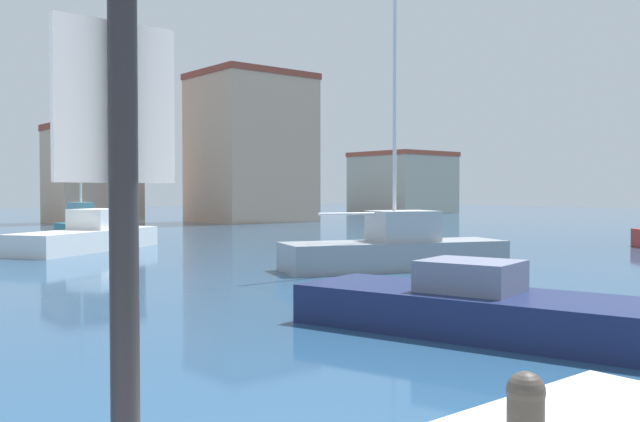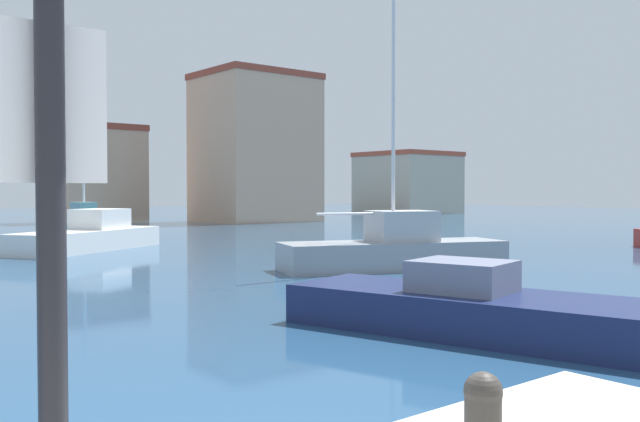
# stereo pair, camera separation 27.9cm
# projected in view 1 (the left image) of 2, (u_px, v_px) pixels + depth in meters

# --- Properties ---
(water) EXTENTS (160.00, 160.00, 0.00)m
(water) POSITION_uv_depth(u_px,v_px,m) (286.00, 249.00, 30.07)
(water) COLOR navy
(water) RESTS_ON ground
(mooring_bollard) EXTENTS (0.22, 0.22, 0.48)m
(mooring_bollard) POSITION_uv_depth(u_px,v_px,m) (526.00, 411.00, 3.82)
(mooring_bollard) COLOR #38332D
(mooring_bollard) RESTS_ON pier_quay
(sailboat_teal_distant_east) EXTENTS (1.39, 4.45, 6.93)m
(sailboat_teal_distant_east) POSITION_uv_depth(u_px,v_px,m) (81.00, 225.00, 37.21)
(sailboat_teal_distant_east) COLOR #1E707A
(sailboat_teal_distant_east) RESTS_ON water
(sailboat_grey_mid_harbor) EXTENTS (7.53, 4.48, 10.92)m
(sailboat_grey_mid_harbor) POSITION_uv_depth(u_px,v_px,m) (396.00, 248.00, 22.20)
(sailboat_grey_mid_harbor) COLOR gray
(sailboat_grey_mid_harbor) RESTS_ON water
(motorboat_white_near_pier) EXTENTS (7.55, 5.83, 1.73)m
(motorboat_white_near_pier) POSITION_uv_depth(u_px,v_px,m) (88.00, 236.00, 29.22)
(motorboat_white_near_pier) COLOR white
(motorboat_white_near_pier) RESTS_ON water
(motorboat_navy_distant_north) EXTENTS (3.80, 6.87, 1.28)m
(motorboat_navy_distant_north) POSITION_uv_depth(u_px,v_px,m) (477.00, 309.00, 12.22)
(motorboat_navy_distant_north) COLOR #19234C
(motorboat_navy_distant_north) RESTS_ON water
(yacht_club) EXTENTS (6.53, 5.54, 7.77)m
(yacht_club) POSITION_uv_depth(u_px,v_px,m) (92.00, 174.00, 55.21)
(yacht_club) COLOR tan
(yacht_club) RESTS_ON ground
(warehouse_block) EXTENTS (8.72, 7.71, 12.12)m
(warehouse_block) POSITION_uv_depth(u_px,v_px,m) (251.00, 148.00, 56.95)
(warehouse_block) COLOR tan
(warehouse_block) RESTS_ON ground
(waterfront_apartments) EXTENTS (9.07, 9.38, 6.90)m
(waterfront_apartments) POSITION_uv_depth(u_px,v_px,m) (403.00, 183.00, 79.01)
(waterfront_apartments) COLOR #B2A893
(waterfront_apartments) RESTS_ON ground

